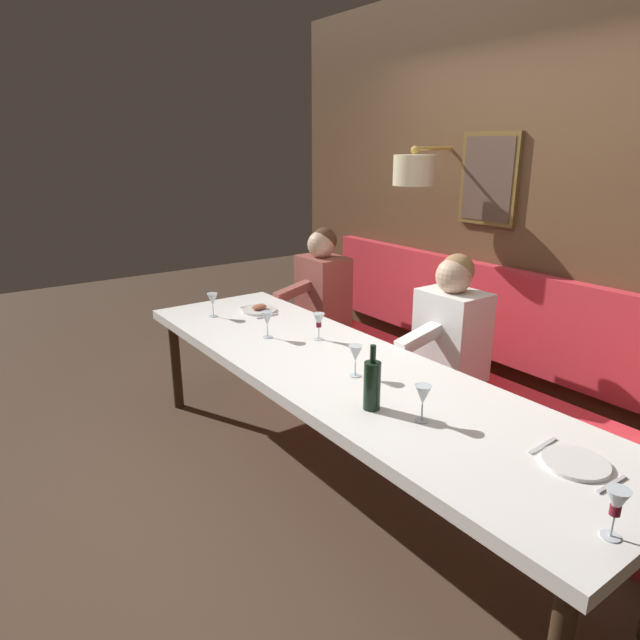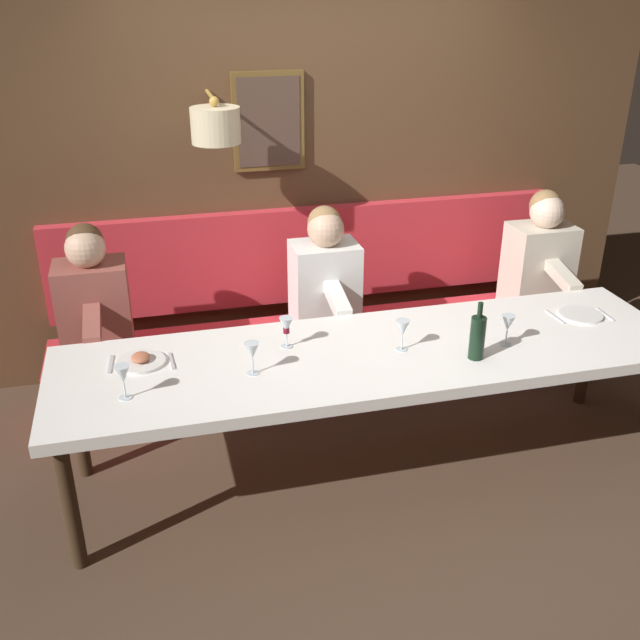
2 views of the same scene
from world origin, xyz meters
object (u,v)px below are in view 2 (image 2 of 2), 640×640
dining_table (374,360)px  wine_bottle (477,337)px  diner_middle (93,297)px  wine_glass_2 (252,352)px  wine_glass_5 (508,324)px  diner_nearest (540,254)px  wine_glass_1 (123,375)px  wine_glass_4 (403,329)px  wine_glass_0 (286,327)px  diner_near (325,275)px

dining_table → wine_bottle: size_ratio=10.76×
diner_middle → wine_glass_2: bearing=-141.9°
diner_middle → wine_glass_2: size_ratio=4.82×
wine_glass_5 → wine_glass_2: bearing=89.1°
diner_nearest → wine_glass_1: bearing=111.5°
diner_nearest → wine_bottle: bearing=138.2°
wine_glass_2 → wine_bottle: wine_bottle is taller
wine_glass_1 → wine_glass_4: size_ratio=1.00×
wine_glass_1 → dining_table: bearing=-82.5°
diner_nearest → wine_glass_1: (-1.04, 2.65, 0.04)m
wine_glass_0 → diner_near: bearing=-28.3°
diner_nearest → wine_glass_2: 2.28m
diner_near → wine_glass_0: (-0.73, 0.39, 0.04)m
wine_bottle → diner_nearest: bearing=-41.8°
diner_near → wine_glass_4: (-0.91, -0.17, 0.04)m
dining_table → diner_near: (0.88, 0.03, 0.13)m
diner_near → wine_glass_1: size_ratio=4.82×
wine_glass_0 → wine_bottle: 0.95m
wine_glass_1 → diner_middle: bearing=8.9°
diner_nearest → wine_glass_0: 1.99m
wine_glass_1 → wine_glass_2: same height
diner_middle → wine_glass_1: diner_middle is taller
diner_middle → wine_glass_5: bearing=-115.4°
diner_nearest → diner_near: size_ratio=1.00×
diner_nearest → wine_glass_2: bearing=115.1°
wine_glass_1 → wine_glass_4: (0.14, -1.36, 0.00)m
diner_nearest → diner_middle: size_ratio=1.00×
wine_glass_2 → wine_bottle: bearing=-96.0°
dining_table → diner_nearest: (0.88, -1.43, 0.13)m
diner_near → wine_glass_4: 0.92m
wine_glass_4 → wine_bottle: size_ratio=0.55×
diner_nearest → wine_glass_1: diner_nearest is taller
wine_glass_1 → wine_bottle: 1.69m
wine_glass_0 → wine_glass_2: (-0.23, 0.21, 0.00)m
wine_glass_0 → diner_nearest: bearing=-68.4°
diner_middle → wine_glass_5: 2.29m
wine_glass_0 → wine_glass_5: same height
diner_middle → wine_glass_4: (-0.91, -1.53, 0.04)m
diner_middle → diner_nearest: bearing=-90.0°
diner_near → wine_bottle: size_ratio=2.64×
wine_glass_5 → wine_bottle: size_ratio=0.55×
wine_glass_4 → dining_table: bearing=79.6°
wine_glass_2 → wine_glass_4: size_ratio=1.00×
diner_near → wine_glass_0: diner_near is taller
wine_glass_1 → wine_bottle: (-0.04, -1.69, -0.00)m
diner_near → diner_middle: same height
wine_bottle → diner_middle: bearing=59.8°
wine_glass_5 → dining_table: bearing=81.4°
diner_near → diner_middle: bearing=90.0°
wine_glass_1 → wine_glass_2: bearing=-82.4°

